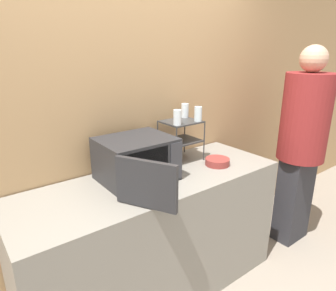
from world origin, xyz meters
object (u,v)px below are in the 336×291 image
dish_rack (181,132)px  glass_front_left (177,117)px  glass_front_right (198,114)px  person (302,139)px  bowl (217,162)px  microwave (137,160)px  glass_back_right (185,111)px

dish_rack → glass_front_left: 0.20m
glass_front_right → person: bearing=-20.3°
glass_front_right → bowl: glass_front_right is taller
dish_rack → bowl: 0.37m
microwave → person: size_ratio=0.41×
dish_rack → person: bearing=-22.3°
dish_rack → bowl: bearing=-60.2°
glass_front_right → person: size_ratio=0.06×
glass_back_right → dish_rack: bearing=-142.8°
dish_rack → glass_front_right: (0.10, -0.08, 0.15)m
glass_front_left → person: bearing=-17.1°
glass_front_left → glass_front_right: same height
microwave → glass_front_right: size_ratio=6.61×
glass_front_left → glass_back_right: (0.21, 0.16, 0.00)m
microwave → bowl: (0.64, -0.14, -0.12)m
glass_front_right → microwave: bearing=-175.8°
microwave → glass_front_left: glass_front_left is taller
glass_back_right → bowl: size_ratio=0.60×
dish_rack → person: person is taller
microwave → person: bearing=-11.3°
microwave → glass_back_right: (0.60, 0.21, 0.23)m
glass_back_right → glass_front_right: size_ratio=1.00×
microwave → dish_rack: dish_rack is taller
microwave → glass_back_right: 0.67m
microwave → glass_back_right: glass_back_right is taller
bowl → dish_rack: bearing=119.8°
bowl → person: 0.93m
glass_front_right → person: (0.96, -0.35, -0.30)m
glass_front_left → bowl: bearing=-36.1°
bowl → person: bearing=-10.7°
microwave → glass_back_right: size_ratio=6.61×
person → bowl: bearing=169.3°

